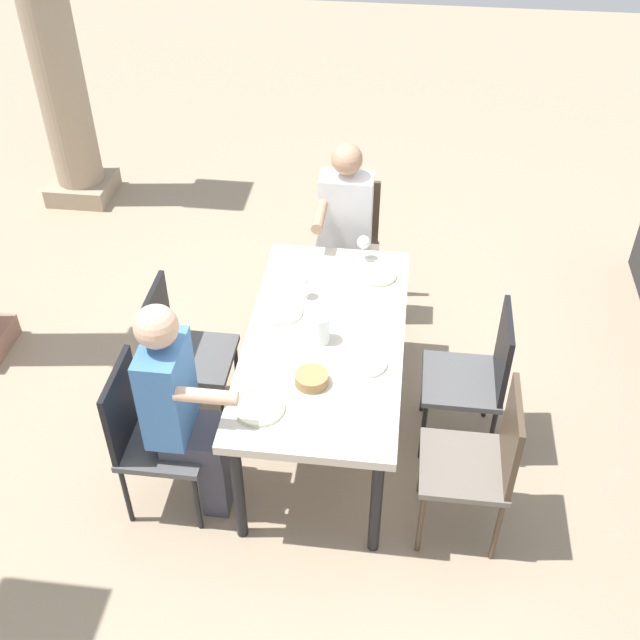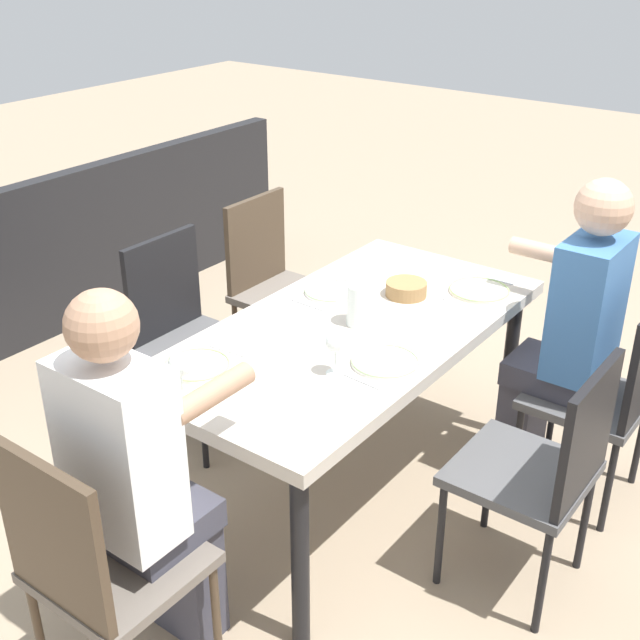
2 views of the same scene
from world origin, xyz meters
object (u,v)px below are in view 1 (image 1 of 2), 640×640
plate_2 (281,312)px  wine_glass_2 (303,280)px  chair_west_south (482,458)px  plate_1 (366,363)px  chair_mid_north (180,348)px  plate_3 (377,275)px  stone_column_far (50,37)px  wine_glass_3 (364,243)px  diner_man_white (182,407)px  chair_head_east (347,242)px  water_pitcher (321,330)px  bread_basket (312,379)px  chair_west_north (149,430)px  diner_woman_green (344,236)px  plate_0 (260,408)px  dining_table (325,346)px  chair_mid_south (478,373)px

plate_2 → wine_glass_2: 0.22m
chair_west_south → plate_1: chair_west_south is taller
chair_mid_north → plate_3: bearing=-64.8°
stone_column_far → wine_glass_3: (-1.75, -2.56, -0.50)m
diner_man_white → plate_1: size_ratio=6.16×
plate_3 → chair_head_east: bearing=19.7°
water_pitcher → bread_basket: water_pitcher is taller
chair_west_north → diner_woman_green: bearing=-27.3°
plate_3 → bread_basket: size_ratio=1.36×
chair_west_south → chair_west_north: bearing=90.0°
chair_mid_north → diner_man_white: diner_man_white is taller
chair_mid_north → plate_2: size_ratio=3.84×
diner_woman_green → water_pitcher: diner_woman_green is taller
diner_man_white → plate_2: (0.74, -0.39, 0.06)m
plate_3 → bread_basket: bearing=164.1°
diner_woman_green → plate_1: size_ratio=6.11×
chair_head_east → wine_glass_2: 1.02m
plate_0 → plate_1: same height
plate_0 → stone_column_far: bearing=35.1°
bread_basket → chair_west_north: bearing=103.4°
diner_woman_green → wine_glass_2: (-0.75, 0.16, 0.18)m
diner_man_white → water_pitcher: 0.83m
diner_man_white → stone_column_far: bearing=29.9°
dining_table → bread_basket: (-0.37, 0.02, 0.10)m
wine_glass_2 → bread_basket: (-0.70, -0.14, -0.09)m
chair_west_north → dining_table: bearing=-56.5°
plate_1 → chair_west_south: bearing=-121.0°
chair_head_east → chair_west_north: bearing=155.1°
plate_2 → plate_0: bearing=-179.0°
chair_west_north → plate_3: (1.15, -1.10, 0.26)m
dining_table → chair_mid_north: chair_mid_north is taller
chair_west_south → plate_3: size_ratio=4.07×
diner_man_white → plate_3: (1.15, -0.90, 0.06)m
stone_column_far → plate_3: stone_column_far is taller
bread_basket → stone_column_far: bearing=39.8°
chair_west_north → bread_basket: bearing=-76.6°
stone_column_far → plate_3: bearing=-125.8°
chair_west_south → plate_1: size_ratio=4.34×
wine_glass_2 → chair_head_east: bearing=-10.0°
chair_west_north → bread_basket: (0.20, -0.83, 0.28)m
dining_table → bread_basket: bread_basket is taller
chair_mid_south → stone_column_far: stone_column_far is taller
chair_west_north → diner_man_white: diner_man_white is taller
chair_mid_north → stone_column_far: size_ratio=0.33×
plate_0 → chair_west_north: bearing=88.6°
stone_column_far → plate_2: size_ratio=11.76×
chair_west_south → stone_column_far: bearing=46.8°
bread_basket → plate_1: bearing=-57.2°
plate_2 → bread_basket: size_ratio=1.41×
plate_0 → bread_basket: 0.31m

